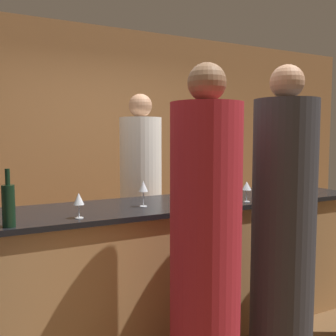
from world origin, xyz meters
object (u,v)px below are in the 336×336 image
object	(u,v)px
guest_1	(283,235)
bartender	(141,202)
guest_0	(205,249)
wine_bottle_2	(8,205)
wine_bottle_0	(275,180)

from	to	relation	value
guest_1	bartender	bearing A→B (deg)	100.99
guest_0	wine_bottle_2	distance (m)	1.11
guest_1	wine_bottle_2	bearing A→B (deg)	162.21
wine_bottle_2	guest_1	bearing A→B (deg)	-17.79
bartender	wine_bottle_2	world-z (taller)	bartender
guest_0	guest_1	distance (m)	0.55
wine_bottle_0	wine_bottle_2	xyz separation A→B (m)	(-2.15, -0.26, 0.01)
guest_0	wine_bottle_2	bearing A→B (deg)	154.57
bartender	wine_bottle_2	bearing A→B (deg)	40.89
guest_1	wine_bottle_0	size ratio (longest dim) A/B	6.70
guest_1	wine_bottle_0	xyz separation A→B (m)	(0.63, 0.75, 0.23)
guest_1	wine_bottle_2	xyz separation A→B (m)	(-1.53, 0.49, 0.24)
bartender	guest_0	bearing A→B (deg)	80.74
bartender	wine_bottle_0	xyz separation A→B (m)	(0.93, -0.80, 0.25)
wine_bottle_0	guest_0	bearing A→B (deg)	-148.21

